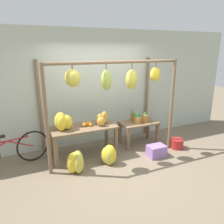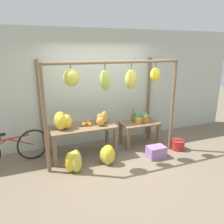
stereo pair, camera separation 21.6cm
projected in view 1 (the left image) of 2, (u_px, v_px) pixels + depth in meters
ground_plane at (123, 166)px, 4.51m from camera, size 20.00×20.00×0.00m
shop_wall_back at (97, 88)px, 5.43m from camera, size 8.00×0.08×2.80m
stall_awning at (111, 87)px, 4.50m from camera, size 2.89×1.23×2.12m
display_table_main at (83, 131)px, 4.79m from camera, size 1.42×0.66×0.70m
display_table_side at (139, 127)px, 5.44m from camera, size 0.93×0.54×0.59m
banana_pile_on_table at (63, 122)px, 4.50m from camera, size 0.45×0.34×0.38m
orange_pile at (87, 124)px, 4.79m from camera, size 0.22×0.16×0.09m
pineapple_cluster at (139, 118)px, 5.36m from camera, size 0.36×0.37×0.33m
banana_pile_ground_left at (76, 162)px, 4.27m from camera, size 0.40×0.47×0.44m
banana_pile_ground_right at (109, 155)px, 4.54m from camera, size 0.39×0.39×0.43m
fruit_crate_white at (156, 151)px, 4.90m from camera, size 0.39×0.28×0.26m
blue_bucket at (177, 144)px, 5.31m from camera, size 0.30×0.30×0.23m
parked_bicycle at (8, 151)px, 4.37m from camera, size 1.62×0.41×0.72m
papaya_pile at (102, 119)px, 4.88m from camera, size 0.36×0.35×0.29m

